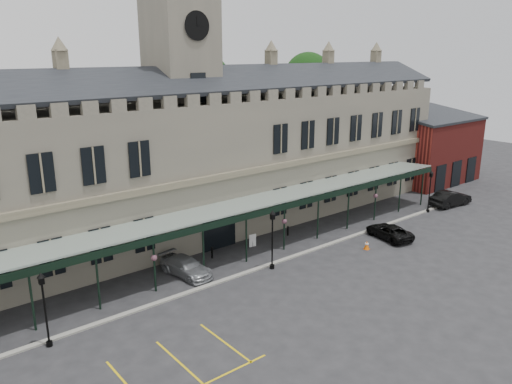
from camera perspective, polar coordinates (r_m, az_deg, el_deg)
ground at (r=35.06m, az=6.32°, el=-11.59°), size 140.00×140.00×0.00m
station_building at (r=44.77m, az=-8.03°, el=3.26°), size 60.00×10.36×17.30m
clock_tower at (r=43.90m, az=-8.43°, el=11.77°), size 5.60×5.60×24.80m
canopy at (r=39.19m, az=-1.35°, el=-4.61°), size 50.00×4.10×4.30m
brick_annex at (r=67.26m, az=19.16°, el=4.73°), size 12.40×8.36×9.23m
kerb at (r=38.67m, az=0.47°, el=-8.66°), size 60.00×0.40×0.12m
tree_behind_mid at (r=55.77m, az=-6.08°, el=12.37°), size 6.00×6.00×16.00m
tree_behind_right at (r=65.88m, az=5.94°, el=12.89°), size 6.00×6.00×16.00m
lamp_post_left at (r=30.48m, az=-23.05°, el=-11.62°), size 0.43×0.43×4.53m
lamp_post_mid at (r=37.65m, az=1.88°, el=-4.86°), size 0.45×0.45×4.70m
lamp_post_right at (r=53.97m, az=19.27°, el=0.48°), size 0.42×0.42×4.43m
traffic_cone at (r=43.14m, az=12.54°, el=-5.94°), size 0.47×0.47×0.76m
sign_board at (r=42.60m, az=-0.39°, el=-5.58°), size 0.64×0.16×1.11m
bollard_left at (r=40.49m, az=-5.04°, el=-6.92°), size 0.17×0.17×0.95m
bollard_right at (r=45.22m, az=3.66°, el=-4.46°), size 0.16×0.16×0.87m
car_taxi at (r=37.74m, az=-8.01°, el=-8.43°), size 2.59×4.90×1.35m
car_van at (r=45.96m, az=14.95°, el=-4.37°), size 2.93×4.92×1.28m
car_right_b at (r=57.49m, az=21.35°, el=-0.68°), size 5.22×2.32×1.66m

